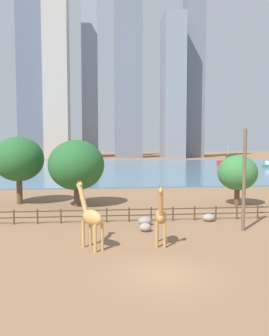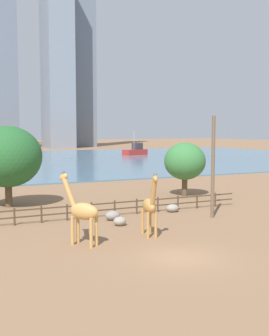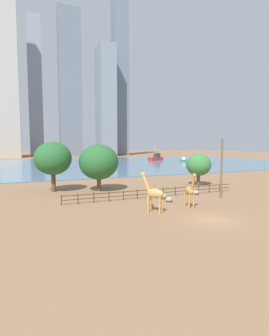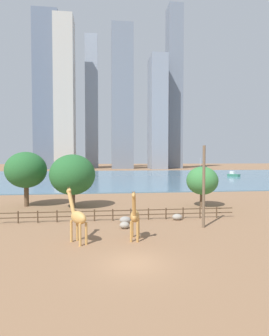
# 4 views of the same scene
# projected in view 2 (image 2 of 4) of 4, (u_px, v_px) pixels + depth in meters

# --- Properties ---
(giraffe_tall) EXTENTS (2.17, 2.70, 4.55)m
(giraffe_tall) POSITION_uv_depth(u_px,v_px,m) (82.00, 211.00, 25.77)
(giraffe_tall) COLOR tan
(giraffe_tall) RESTS_ON ground
(giraffe_companion) EXTENTS (1.10, 2.70, 4.39)m
(giraffe_companion) POSITION_uv_depth(u_px,v_px,m) (150.00, 206.00, 27.93)
(giraffe_companion) COLOR #C18C47
(giraffe_companion) RESTS_ON ground
(utility_pole) EXTENTS (0.28, 0.28, 8.21)m
(utility_pole) POSITION_uv_depth(u_px,v_px,m) (213.00, 167.00, 33.68)
(utility_pole) COLOR brown
(utility_pole) RESTS_ON ground
(boulder_near_fence) EXTENTS (1.11, 0.91, 0.68)m
(boulder_near_fence) POSITION_uv_depth(u_px,v_px,m) (172.00, 208.00, 36.37)
(boulder_near_fence) COLOR gray
(boulder_near_fence) RESTS_ON ground
(boulder_by_pole) EXTENTS (1.18, 0.99, 0.74)m
(boulder_by_pole) POSITION_uv_depth(u_px,v_px,m) (113.00, 215.00, 33.07)
(boulder_by_pole) COLOR gray
(boulder_by_pole) RESTS_ON ground
(boulder_small) EXTENTS (0.96, 0.89, 0.66)m
(boulder_small) POSITION_uv_depth(u_px,v_px,m) (120.00, 221.00, 31.20)
(boulder_small) COLOR gray
(boulder_small) RESTS_ON ground
(enclosure_fence) EXTENTS (26.12, 0.14, 1.30)m
(enclosure_fence) POSITION_uv_depth(u_px,v_px,m) (98.00, 208.00, 33.97)
(enclosure_fence) COLOR #4C3826
(enclosure_fence) RESTS_ON ground
(tree_left_large) EXTENTS (4.43, 4.43, 5.74)m
(tree_left_large) POSITION_uv_depth(u_px,v_px,m) (185.00, 161.00, 44.90)
(tree_left_large) COLOR brown
(tree_left_large) RESTS_ON ground
(tree_right_tall) EXTENTS (6.23, 6.23, 7.45)m
(tree_right_tall) POSITION_uv_depth(u_px,v_px,m) (8.00, 157.00, 38.34)
(tree_right_tall) COLOR brown
(tree_right_tall) RESTS_ON ground
(boat_ferry) EXTENTS (7.95, 5.12, 6.73)m
(boat_ferry) POSITION_uv_depth(u_px,v_px,m) (135.00, 151.00, 116.46)
(boat_ferry) COLOR #B22D28
(boat_ferry) RESTS_ON harbor_water
(boat_sailboat) EXTENTS (3.45, 4.59, 1.92)m
(boat_sailboat) POSITION_uv_depth(u_px,v_px,m) (182.00, 154.00, 107.90)
(boat_sailboat) COLOR #337259
(boat_sailboat) RESTS_ON harbor_water
(skyline_block_left) EXTENTS (9.99, 15.71, 69.22)m
(skyline_block_left) POSITION_uv_depth(u_px,v_px,m) (57.00, 59.00, 163.92)
(skyline_block_left) COLOR gray
(skyline_block_left) RESTS_ON ground
(skyline_block_right) EXTENTS (9.38, 11.18, 106.16)m
(skyline_block_right) POSITION_uv_depth(u_px,v_px,m) (81.00, 20.00, 177.15)
(skyline_block_right) COLOR slate
(skyline_block_right) RESTS_ON ground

